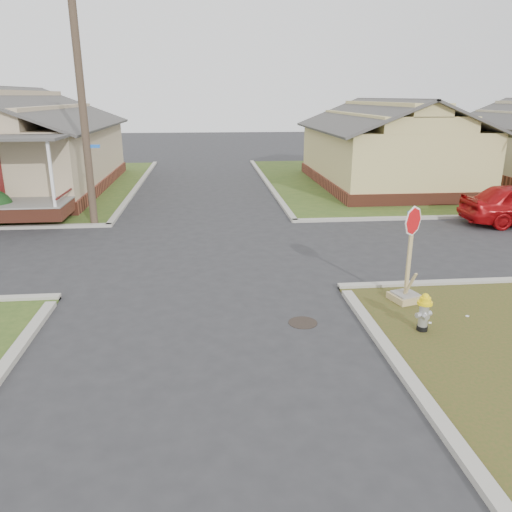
{
  "coord_description": "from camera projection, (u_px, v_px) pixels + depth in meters",
  "views": [
    {
      "loc": [
        0.19,
        -10.37,
        4.78
      ],
      "look_at": [
        1.31,
        1.0,
        1.1
      ],
      "focal_mm": 35.0,
      "sensor_mm": 36.0,
      "label": 1
    }
  ],
  "objects": [
    {
      "name": "ground",
      "position": [
        203.0,
        317.0,
        11.27
      ],
      "size": [
        120.0,
        120.0,
        0.0
      ],
      "primitive_type": "plane",
      "color": "#29292C",
      "rests_on": "ground"
    },
    {
      "name": "curbs",
      "position": [
        203.0,
        252.0,
        16.01
      ],
      "size": [
        80.0,
        40.0,
        0.12
      ],
      "primitive_type": null,
      "color": "#A7A397",
      "rests_on": "ground"
    },
    {
      "name": "manhole",
      "position": [
        303.0,
        323.0,
        11.0
      ],
      "size": [
        0.64,
        0.64,
        0.01
      ],
      "primitive_type": "cylinder",
      "color": "black",
      "rests_on": "ground"
    },
    {
      "name": "corner_house",
      "position": [
        6.0,
        147.0,
        25.44
      ],
      "size": [
        10.1,
        15.5,
        5.3
      ],
      "color": "brown",
      "rests_on": "ground"
    },
    {
      "name": "side_house_yellow",
      "position": [
        387.0,
        146.0,
        27.17
      ],
      "size": [
        7.6,
        11.6,
        4.7
      ],
      "color": "brown",
      "rests_on": "ground"
    },
    {
      "name": "utility_pole",
      "position": [
        82.0,
        99.0,
        17.88
      ],
      "size": [
        1.8,
        0.28,
        9.0
      ],
      "color": "#3D2E23",
      "rests_on": "ground"
    },
    {
      "name": "fire_hydrant",
      "position": [
        424.0,
        310.0,
        10.41
      ],
      "size": [
        0.31,
        0.31,
        0.84
      ],
      "rotation": [
        0.0,
        0.0,
        0.26
      ],
      "color": "black",
      "rests_on": "ground"
    },
    {
      "name": "stop_sign",
      "position": [
        407.0,
        281.0,
        11.93
      ],
      "size": [
        0.66,
        0.65,
        2.34
      ],
      "rotation": [
        0.0,
        0.0,
        0.28
      ],
      "color": "tan",
      "rests_on": "ground"
    }
  ]
}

